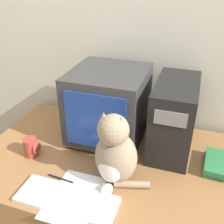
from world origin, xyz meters
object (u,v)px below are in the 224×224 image
book_stack (217,164)px  mug (31,147)px  keyboard (67,199)px  crt_monitor (109,105)px  computer_tower (174,117)px  pen (61,179)px  cat (115,153)px

book_stack → mug: bearing=-167.9°
mug → keyboard: bearing=-35.3°
crt_monitor → computer_tower: 0.35m
pen → crt_monitor: bearing=76.5°
crt_monitor → book_stack: 0.63m
keyboard → book_stack: 0.74m
pen → computer_tower: bearing=42.9°
pen → mug: size_ratio=1.34×
cat → pen: (-0.24, -0.07, -0.15)m
crt_monitor → keyboard: 0.55m
keyboard → pen: size_ratio=3.27×
computer_tower → keyboard: 0.66m
pen → cat: bearing=17.2°
keyboard → cat: 0.28m
book_stack → mug: (-0.92, -0.20, 0.03)m
keyboard → book_stack: (0.60, 0.42, 0.01)m
computer_tower → keyboard: (-0.36, -0.52, -0.18)m
crt_monitor → mug: 0.46m
keyboard → cat: size_ratio=1.20×
keyboard → mug: mug is taller
computer_tower → cat: computer_tower is taller
crt_monitor → keyboard: (-0.01, -0.51, -0.20)m
computer_tower → book_stack: 0.31m
mug → cat: bearing=-5.0°
cat → pen: bearing=-155.9°
cat → pen: size_ratio=2.72×
keyboard → mug: 0.39m
crt_monitor → cat: bearing=-66.2°
crt_monitor → computer_tower: size_ratio=1.00×
computer_tower → cat: 0.40m
computer_tower → keyboard: size_ratio=0.94×
cat → computer_tower: bearing=65.8°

